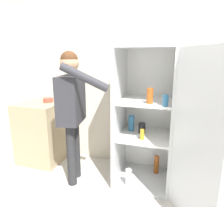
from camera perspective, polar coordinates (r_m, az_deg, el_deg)
name	(u,v)px	position (r m, az deg, el deg)	size (l,w,h in m)	color
wall_back	(139,77)	(2.74, 7.75, 7.43)	(7.00, 0.06, 2.55)	beige
refrigerator	(154,121)	(2.35, 11.98, -4.89)	(1.04, 1.23, 1.67)	silver
person	(72,102)	(2.39, -11.37, 0.30)	(0.68, 0.55, 1.61)	#262628
counter	(42,132)	(3.19, -19.44, -7.70)	(0.61, 0.55, 0.90)	tan
bowl	(48,100)	(3.06, -17.78, 0.96)	(0.15, 0.15, 0.06)	#B24738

